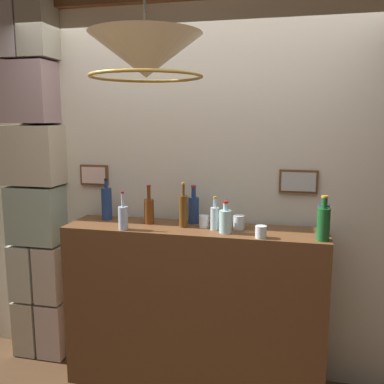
{
  "coord_description": "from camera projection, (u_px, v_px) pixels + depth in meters",
  "views": [
    {
      "loc": [
        0.63,
        -1.9,
        1.85
      ],
      "look_at": [
        0.0,
        0.77,
        1.39
      ],
      "focal_mm": 40.22,
      "sensor_mm": 36.0,
      "label": 1
    }
  ],
  "objects": [
    {
      "name": "panelled_rear_partition",
      "position": [
        202.0,
        174.0,
        3.08
      ],
      "size": [
        3.72,
        0.15,
        2.78
      ],
      "color": "beige",
      "rests_on": "ground"
    },
    {
      "name": "stone_pillar",
      "position": [
        36.0,
        184.0,
        3.26
      ],
      "size": [
        0.43,
        0.3,
        2.71
      ],
      "color": "#BAB299",
      "rests_on": "ground"
    },
    {
      "name": "bar_shelf_unit",
      "position": [
        194.0,
        308.0,
        2.96
      ],
      "size": [
        1.75,
        0.4,
        1.14
      ],
      "primitive_type": "cube",
      "color": "brown",
      "rests_on": "ground"
    },
    {
      "name": "liquor_bottle_sherry",
      "position": [
        225.0,
        221.0,
        2.72
      ],
      "size": [
        0.08,
        0.08,
        0.21
      ],
      "color": "#ACD8DA",
      "rests_on": "bar_shelf_unit"
    },
    {
      "name": "liquor_bottle_rye",
      "position": [
        215.0,
        218.0,
        2.8
      ],
      "size": [
        0.06,
        0.06,
        0.22
      ],
      "color": "#ADC7D0",
      "rests_on": "bar_shelf_unit"
    },
    {
      "name": "liquor_bottle_mezcal",
      "position": [
        194.0,
        209.0,
        2.98
      ],
      "size": [
        0.08,
        0.08,
        0.27
      ],
      "color": "navy",
      "rests_on": "bar_shelf_unit"
    },
    {
      "name": "liquor_bottle_vermouth",
      "position": [
        123.0,
        217.0,
        2.81
      ],
      "size": [
        0.06,
        0.06,
        0.25
      ],
      "color": "#AEBCD8",
      "rests_on": "bar_shelf_unit"
    },
    {
      "name": "liquor_bottle_vodka",
      "position": [
        107.0,
        203.0,
        3.08
      ],
      "size": [
        0.07,
        0.07,
        0.3
      ],
      "color": "navy",
      "rests_on": "bar_shelf_unit"
    },
    {
      "name": "liquor_bottle_tequila",
      "position": [
        183.0,
        210.0,
        2.87
      ],
      "size": [
        0.06,
        0.06,
        0.3
      ],
      "color": "#5B3813",
      "rests_on": "bar_shelf_unit"
    },
    {
      "name": "liquor_bottle_port",
      "position": [
        323.0,
        219.0,
        2.66
      ],
      "size": [
        0.07,
        0.07,
        0.25
      ],
      "color": "navy",
      "rests_on": "bar_shelf_unit"
    },
    {
      "name": "liquor_bottle_amaro",
      "position": [
        149.0,
        210.0,
        2.97
      ],
      "size": [
        0.07,
        0.07,
        0.27
      ],
      "color": "brown",
      "rests_on": "bar_shelf_unit"
    },
    {
      "name": "liquor_bottle_whiskey",
      "position": [
        323.0,
        223.0,
        2.55
      ],
      "size": [
        0.08,
        0.08,
        0.27
      ],
      "color": "#185424",
      "rests_on": "bar_shelf_unit"
    },
    {
      "name": "glass_tumbler_rocks",
      "position": [
        239.0,
        222.0,
        2.83
      ],
      "size": [
        0.08,
        0.08,
        0.09
      ],
      "color": "silver",
      "rests_on": "bar_shelf_unit"
    },
    {
      "name": "glass_tumbler_highball",
      "position": [
        204.0,
        221.0,
        2.87
      ],
      "size": [
        0.07,
        0.07,
        0.08
      ],
      "color": "silver",
      "rests_on": "bar_shelf_unit"
    },
    {
      "name": "glass_tumbler_shot",
      "position": [
        261.0,
        232.0,
        2.62
      ],
      "size": [
        0.07,
        0.07,
        0.08
      ],
      "color": "silver",
      "rests_on": "bar_shelf_unit"
    },
    {
      "name": "pendant_lamp",
      "position": [
        146.0,
        57.0,
        2.04
      ],
      "size": [
        0.55,
        0.55,
        0.46
      ],
      "color": "#EFE5C6"
    }
  ]
}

